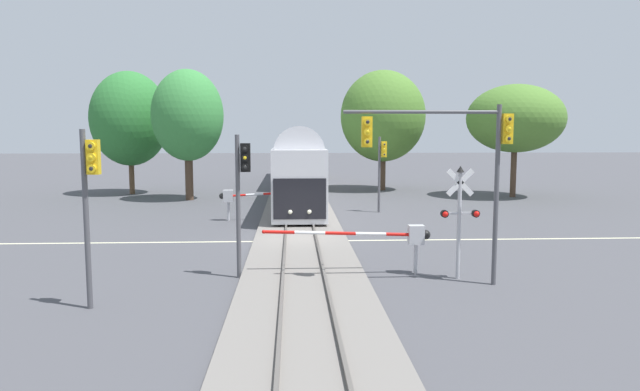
{
  "coord_description": "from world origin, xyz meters",
  "views": [
    {
      "loc": [
        -0.38,
        -26.8,
        5.21
      ],
      "look_at": [
        1.0,
        1.59,
        2.0
      ],
      "focal_mm": 32.12,
      "sensor_mm": 36.0,
      "label": 1
    }
  ],
  "objects_px": {
    "traffic_signal_far_side": "(382,162)",
    "traffic_signal_median": "(242,183)",
    "traffic_signal_near_left": "(89,190)",
    "maple_right_background": "(515,119)",
    "traffic_signal_near_right": "(454,149)",
    "oak_behind_train": "(188,116)",
    "commuter_train": "(297,160)",
    "crossing_gate_far": "(239,196)",
    "elm_centre_background": "(383,116)",
    "pine_left_background": "(130,119)",
    "crossing_gate_near": "(397,236)",
    "crossing_signal_mast": "(460,210)"
  },
  "relations": [
    {
      "from": "traffic_signal_far_side",
      "to": "maple_right_background",
      "type": "distance_m",
      "value": 14.62
    },
    {
      "from": "commuter_train",
      "to": "elm_centre_background",
      "type": "relative_size",
      "value": 3.81
    },
    {
      "from": "crossing_gate_far",
      "to": "elm_centre_background",
      "type": "bearing_deg",
      "value": 56.71
    },
    {
      "from": "crossing_signal_mast",
      "to": "traffic_signal_median",
      "type": "bearing_deg",
      "value": 176.02
    },
    {
      "from": "traffic_signal_near_right",
      "to": "maple_right_background",
      "type": "xyz_separation_m",
      "value": [
        12.16,
        25.68,
        1.56
      ]
    },
    {
      "from": "crossing_gate_near",
      "to": "oak_behind_train",
      "type": "distance_m",
      "value": 26.45
    },
    {
      "from": "traffic_signal_near_right",
      "to": "traffic_signal_near_left",
      "type": "distance_m",
      "value": 11.43
    },
    {
      "from": "maple_right_background",
      "to": "elm_centre_background",
      "type": "xyz_separation_m",
      "value": [
        -9.56,
        5.74,
        0.32
      ]
    },
    {
      "from": "crossing_gate_far",
      "to": "traffic_signal_near_left",
      "type": "distance_m",
      "value": 16.93
    },
    {
      "from": "commuter_train",
      "to": "crossing_gate_near",
      "type": "bearing_deg",
      "value": -83.02
    },
    {
      "from": "crossing_gate_near",
      "to": "elm_centre_background",
      "type": "distance_m",
      "value": 30.51
    },
    {
      "from": "crossing_gate_far",
      "to": "traffic_signal_far_side",
      "type": "distance_m",
      "value": 9.5
    },
    {
      "from": "crossing_signal_mast",
      "to": "traffic_signal_near_left",
      "type": "height_order",
      "value": "traffic_signal_near_left"
    },
    {
      "from": "crossing_gate_near",
      "to": "traffic_signal_near_right",
      "type": "distance_m",
      "value": 3.93
    },
    {
      "from": "traffic_signal_median",
      "to": "crossing_gate_near",
      "type": "bearing_deg",
      "value": 2.75
    },
    {
      "from": "traffic_signal_median",
      "to": "elm_centre_background",
      "type": "bearing_deg",
      "value": 72.07
    },
    {
      "from": "crossing_gate_near",
      "to": "traffic_signal_near_left",
      "type": "bearing_deg",
      "value": -159.29
    },
    {
      "from": "crossing_gate_far",
      "to": "traffic_signal_median",
      "type": "height_order",
      "value": "traffic_signal_median"
    },
    {
      "from": "pine_left_background",
      "to": "traffic_signal_median",
      "type": "bearing_deg",
      "value": -67.54
    },
    {
      "from": "commuter_train",
      "to": "pine_left_background",
      "type": "distance_m",
      "value": 14.11
    },
    {
      "from": "traffic_signal_near_right",
      "to": "traffic_signal_median",
      "type": "bearing_deg",
      "value": 169.17
    },
    {
      "from": "maple_right_background",
      "to": "pine_left_background",
      "type": "height_order",
      "value": "pine_left_background"
    },
    {
      "from": "pine_left_background",
      "to": "traffic_signal_near_right",
      "type": "bearing_deg",
      "value": -57.47
    },
    {
      "from": "traffic_signal_far_side",
      "to": "traffic_signal_near_left",
      "type": "distance_m",
      "value": 22.73
    },
    {
      "from": "traffic_signal_far_side",
      "to": "traffic_signal_median",
      "type": "distance_m",
      "value": 17.84
    },
    {
      "from": "traffic_signal_near_left",
      "to": "pine_left_background",
      "type": "distance_m",
      "value": 32.25
    },
    {
      "from": "oak_behind_train",
      "to": "traffic_signal_near_left",
      "type": "bearing_deg",
      "value": -85.84
    },
    {
      "from": "traffic_signal_near_left",
      "to": "traffic_signal_near_right",
      "type": "bearing_deg",
      "value": 10.17
    },
    {
      "from": "crossing_gate_near",
      "to": "pine_left_background",
      "type": "height_order",
      "value": "pine_left_background"
    },
    {
      "from": "traffic_signal_near_right",
      "to": "traffic_signal_near_left",
      "type": "xyz_separation_m",
      "value": [
        -11.2,
        -2.01,
        -1.09
      ]
    },
    {
      "from": "crossing_gate_far",
      "to": "maple_right_background",
      "type": "xyz_separation_m",
      "value": [
        20.63,
        11.12,
        4.76
      ]
    },
    {
      "from": "traffic_signal_median",
      "to": "commuter_train",
      "type": "bearing_deg",
      "value": 85.6
    },
    {
      "from": "traffic_signal_near_right",
      "to": "elm_centre_background",
      "type": "height_order",
      "value": "elm_centre_background"
    },
    {
      "from": "traffic_signal_near_right",
      "to": "maple_right_background",
      "type": "relative_size",
      "value": 0.69
    },
    {
      "from": "traffic_signal_near_right",
      "to": "pine_left_background",
      "type": "relative_size",
      "value": 0.6
    },
    {
      "from": "crossing_gate_far",
      "to": "traffic_signal_median",
      "type": "distance_m",
      "value": 13.41
    },
    {
      "from": "traffic_signal_near_left",
      "to": "pine_left_background",
      "type": "height_order",
      "value": "pine_left_background"
    },
    {
      "from": "traffic_signal_median",
      "to": "oak_behind_train",
      "type": "xyz_separation_m",
      "value": [
        -6.03,
        23.52,
        2.94
      ]
    },
    {
      "from": "crossing_gate_far",
      "to": "pine_left_background",
      "type": "height_order",
      "value": "pine_left_background"
    },
    {
      "from": "oak_behind_train",
      "to": "crossing_gate_far",
      "type": "bearing_deg",
      "value": -65.59
    },
    {
      "from": "crossing_gate_near",
      "to": "crossing_gate_far",
      "type": "bearing_deg",
      "value": 118.09
    },
    {
      "from": "traffic_signal_near_left",
      "to": "elm_centre_background",
      "type": "distance_m",
      "value": 36.29
    },
    {
      "from": "commuter_train",
      "to": "oak_behind_train",
      "type": "distance_m",
      "value": 10.0
    },
    {
      "from": "crossing_gate_near",
      "to": "crossing_signal_mast",
      "type": "bearing_deg",
      "value": -21.13
    },
    {
      "from": "crossing_gate_near",
      "to": "traffic_signal_far_side",
      "type": "xyz_separation_m",
      "value": [
        1.93,
        15.93,
        1.85
      ]
    },
    {
      "from": "traffic_signal_near_left",
      "to": "oak_behind_train",
      "type": "bearing_deg",
      "value": 94.16
    },
    {
      "from": "crossing_gate_far",
      "to": "traffic_signal_median",
      "type": "bearing_deg",
      "value": -84.18
    },
    {
      "from": "traffic_signal_near_left",
      "to": "maple_right_background",
      "type": "relative_size",
      "value": 0.59
    },
    {
      "from": "crossing_signal_mast",
      "to": "traffic_signal_near_right",
      "type": "relative_size",
      "value": 0.66
    },
    {
      "from": "crossing_gate_far",
      "to": "traffic_signal_median",
      "type": "relative_size",
      "value": 1.12
    }
  ]
}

